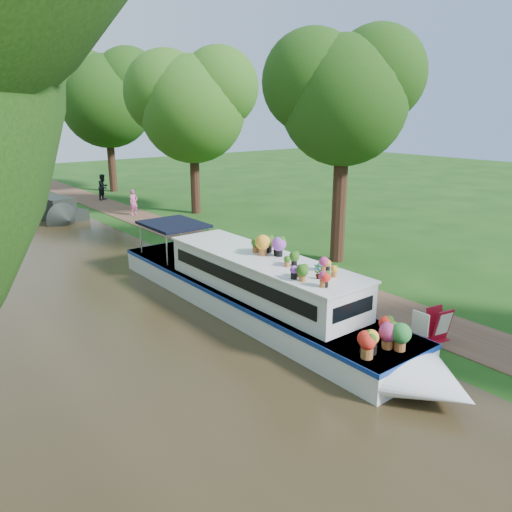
% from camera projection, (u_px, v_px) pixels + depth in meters
% --- Properties ---
extents(ground, '(100.00, 100.00, 0.00)m').
position_uv_depth(ground, '(324.00, 303.00, 15.91)').
color(ground, '#163E0F').
rests_on(ground, ground).
extents(canal_water, '(10.00, 100.00, 0.02)m').
position_uv_depth(canal_water, '(154.00, 359.00, 12.34)').
color(canal_water, '#2D2414').
rests_on(canal_water, ground).
extents(towpath, '(2.20, 100.00, 0.03)m').
position_uv_depth(towpath, '(349.00, 295.00, 16.62)').
color(towpath, '#523726').
rests_on(towpath, ground).
extents(plant_boat, '(2.29, 13.52, 2.28)m').
position_uv_depth(plant_boat, '(262.00, 290.00, 14.61)').
color(plant_boat, white).
rests_on(plant_boat, canal_water).
extents(tree_near_overhang, '(5.52, 5.28, 8.99)m').
position_uv_depth(tree_near_overhang, '(343.00, 91.00, 18.61)').
color(tree_near_overhang, black).
rests_on(tree_near_overhang, ground).
extents(tree_near_mid, '(6.90, 6.60, 9.40)m').
position_uv_depth(tree_near_mid, '(191.00, 101.00, 28.12)').
color(tree_near_mid, black).
rests_on(tree_near_mid, ground).
extents(tree_near_far, '(7.59, 7.26, 10.30)m').
position_uv_depth(tree_near_far, '(105.00, 94.00, 35.94)').
color(tree_near_far, black).
rests_on(tree_near_far, ground).
extents(second_boat, '(3.00, 6.62, 1.22)m').
position_uv_depth(second_boat, '(50.00, 209.00, 28.50)').
color(second_boat, black).
rests_on(second_boat, canal_water).
extents(sandwich_board, '(0.59, 0.54, 0.89)m').
position_uv_depth(sandwich_board, '(439.00, 326.00, 13.22)').
color(sandwich_board, '#A10B1F').
rests_on(sandwich_board, towpath).
extents(pedestrian_pink, '(0.61, 0.47, 1.50)m').
position_uv_depth(pedestrian_pink, '(134.00, 202.00, 28.93)').
color(pedestrian_pink, '#D85999').
rests_on(pedestrian_pink, towpath).
extents(pedestrian_dark, '(1.07, 1.02, 1.74)m').
position_uv_depth(pedestrian_dark, '(103.00, 187.00, 33.85)').
color(pedestrian_dark, black).
rests_on(pedestrian_dark, towpath).
extents(verge_plant, '(0.42, 0.39, 0.38)m').
position_uv_depth(verge_plant, '(297.00, 286.00, 16.90)').
color(verge_plant, '#2E671F').
rests_on(verge_plant, ground).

